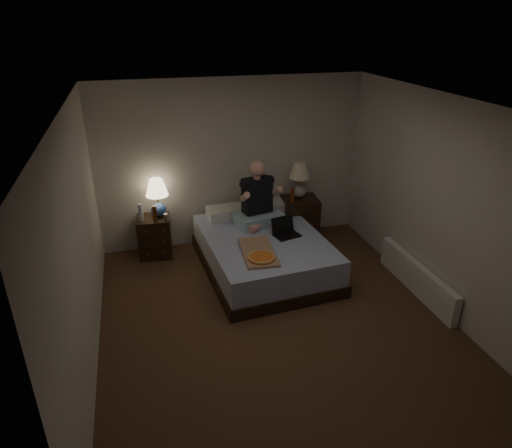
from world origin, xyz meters
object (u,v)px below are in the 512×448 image
object	(u,v)px
laptop	(287,228)
pizza_box	(261,258)
nightstand_right	(299,219)
beer_bottle_left	(155,214)
bed	(264,253)
nightstand_left	(155,237)
beer_bottle_right	(293,195)
lamp_left	(157,198)
water_bottle	(141,212)
person	(259,194)
soda_can	(166,217)
radiator	(417,278)
lamp_right	(299,180)

from	to	relation	value
laptop	pizza_box	size ratio (longest dim) A/B	0.45
nightstand_right	beer_bottle_left	size ratio (longest dim) A/B	3.02
laptop	pizza_box	world-z (taller)	laptop
bed	nightstand_left	distance (m)	1.65
nightstand_right	beer_bottle_right	xyz separation A→B (m)	(-0.17, -0.11, 0.46)
lamp_left	water_bottle	size ratio (longest dim) A/B	2.24
beer_bottle_right	person	distance (m)	0.65
lamp_left	soda_can	bearing A→B (deg)	-65.22
nightstand_left	radiator	world-z (taller)	nightstand_left
beer_bottle_left	person	size ratio (longest dim) A/B	0.25
person	lamp_left	bearing A→B (deg)	151.16
lamp_right	nightstand_right	bearing A→B (deg)	-87.71
soda_can	laptop	size ratio (longest dim) A/B	0.29
beer_bottle_left	pizza_box	xyz separation A→B (m)	(1.19, -1.34, -0.17)
nightstand_right	pizza_box	world-z (taller)	nightstand_right
water_bottle	nightstand_left	bearing A→B (deg)	17.65
beer_bottle_right	laptop	xyz separation A→B (m)	(-0.32, -0.71, -0.18)
beer_bottle_right	radiator	xyz separation A→B (m)	(1.11, -1.70, -0.61)
beer_bottle_left	pizza_box	size ratio (longest dim) A/B	0.30
soda_can	person	world-z (taller)	person
radiator	pizza_box	bearing A→B (deg)	167.95
laptop	nightstand_left	bearing A→B (deg)	138.78
nightstand_left	laptop	bearing A→B (deg)	-21.94
lamp_left	beer_bottle_left	size ratio (longest dim) A/B	2.43
radiator	lamp_right	bearing A→B (deg)	116.65
bed	lamp_left	xyz separation A→B (m)	(-1.34, 0.87, 0.63)
nightstand_right	beer_bottle_left	bearing A→B (deg)	-173.73
water_bottle	laptop	bearing A→B (deg)	-23.70
lamp_left	beer_bottle_right	distance (m)	1.99
beer_bottle_left	laptop	bearing A→B (deg)	-23.97
water_bottle	beer_bottle_right	xyz separation A→B (m)	(2.23, -0.13, 0.08)
nightstand_left	radiator	distance (m)	3.69
radiator	lamp_left	bearing A→B (deg)	147.94
soda_can	laptop	bearing A→B (deg)	-25.59
water_bottle	laptop	world-z (taller)	water_bottle
soda_can	beer_bottle_left	bearing A→B (deg)	174.90
lamp_left	beer_bottle_right	xyz separation A→B (m)	(1.97, -0.22, -0.08)
bed	soda_can	bearing A→B (deg)	147.48
bed	radiator	distance (m)	2.04
nightstand_right	lamp_left	size ratio (longest dim) A/B	1.24
nightstand_right	laptop	world-z (taller)	laptop
water_bottle	soda_can	bearing A→B (deg)	-14.36
bed	nightstand_right	bearing A→B (deg)	39.19
lamp_left	beer_bottle_left	world-z (taller)	lamp_left
water_bottle	radiator	size ratio (longest dim) A/B	0.16
nightstand_left	lamp_right	world-z (taller)	lamp_right
person	lamp_right	bearing A→B (deg)	16.06
lamp_left	laptop	size ratio (longest dim) A/B	1.65
nightstand_left	soda_can	bearing A→B (deg)	-32.33
radiator	beer_bottle_right	bearing A→B (deg)	123.07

